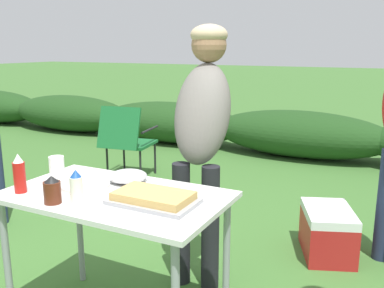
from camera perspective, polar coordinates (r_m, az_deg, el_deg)
shrub_hedge at (r=5.88m, az=14.16°, el=1.33°), size 14.40×0.90×0.62m
folding_table at (r=2.18m, az=-10.17°, el=-8.44°), size 1.10×0.64×0.74m
food_tray at (r=1.99m, az=-5.15°, el=-7.21°), size 0.40×0.24×0.06m
plate_stack at (r=2.27m, az=-13.99°, el=-5.45°), size 0.24×0.24×0.02m
mixing_bowl at (r=2.32m, az=-8.53°, el=-4.27°), size 0.20×0.20×0.06m
paper_cup_stack at (r=2.43m, az=-17.57°, el=-3.11°), size 0.08×0.08×0.13m
bbq_sauce_bottle at (r=2.08m, az=-18.14°, el=-5.87°), size 0.08×0.08×0.13m
ketchup_bottle at (r=2.28m, az=-22.03°, el=-3.75°), size 0.06×0.06×0.20m
mayo_bottle at (r=2.05m, az=-15.16°, el=-5.58°), size 0.06×0.06×0.16m
standing_person_with_beanie at (r=2.56m, az=1.37°, el=2.73°), size 0.39×0.50×1.58m
camp_chair_green_behind_table at (r=4.72m, az=-8.72°, el=0.75°), size 0.55×0.65×0.83m
cooler_box at (r=3.23m, az=17.60°, el=-11.12°), size 0.47×0.56×0.34m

